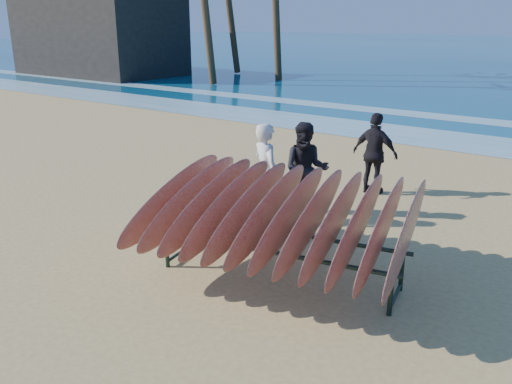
% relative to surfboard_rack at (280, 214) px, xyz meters
% --- Properties ---
extents(ground, '(120.00, 120.00, 0.00)m').
position_rel_surfboard_rack_xyz_m(ground, '(-0.62, -0.44, -0.88)').
color(ground, tan).
rests_on(ground, ground).
extents(foam_near, '(160.00, 160.00, 0.00)m').
position_rel_surfboard_rack_xyz_m(foam_near, '(-0.62, 9.56, -0.87)').
color(foam_near, white).
rests_on(foam_near, ground).
extents(foam_far, '(160.00, 160.00, 0.00)m').
position_rel_surfboard_rack_xyz_m(foam_far, '(-0.62, 13.06, -0.87)').
color(foam_far, white).
rests_on(foam_far, ground).
extents(surfboard_rack, '(3.61, 3.14, 1.40)m').
position_rel_surfboard_rack_xyz_m(surfboard_rack, '(0.00, 0.00, 0.00)').
color(surfboard_rack, black).
rests_on(surfboard_rack, ground).
extents(person_white, '(0.70, 0.61, 1.63)m').
position_rel_surfboard_rack_xyz_m(person_white, '(-1.31, 1.58, -0.06)').
color(person_white, silver).
rests_on(person_white, ground).
extents(person_dark_a, '(0.96, 0.89, 1.58)m').
position_rel_surfboard_rack_xyz_m(person_dark_a, '(-0.95, 2.21, -0.08)').
color(person_dark_a, black).
rests_on(person_dark_a, ground).
extents(person_dark_b, '(0.92, 0.43, 1.54)m').
position_rel_surfboard_rack_xyz_m(person_dark_b, '(-0.53, 4.01, -0.11)').
color(person_dark_b, black).
rests_on(person_dark_b, ground).
extents(building, '(9.52, 5.29, 4.23)m').
position_rel_surfboard_rack_xyz_m(building, '(-23.13, 15.71, 1.24)').
color(building, '#2D2823').
rests_on(building, ground).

